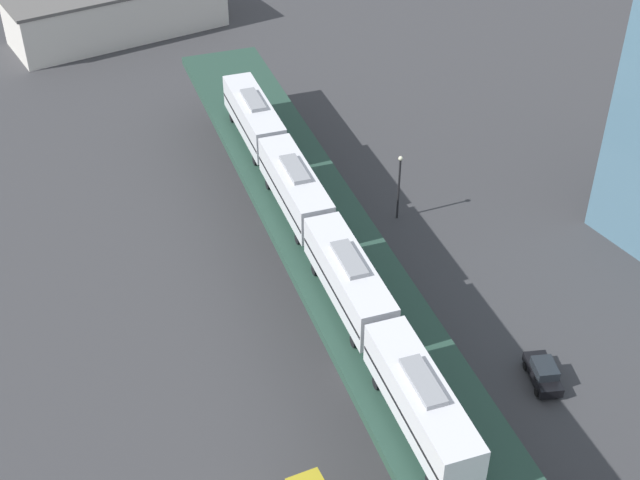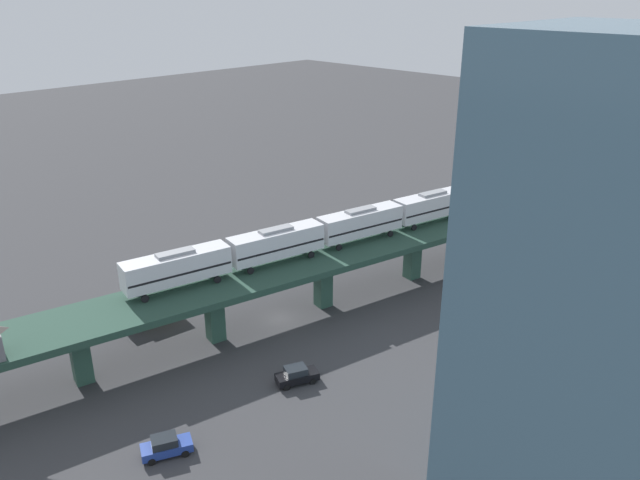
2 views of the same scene
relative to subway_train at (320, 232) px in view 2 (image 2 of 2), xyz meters
name	(u,v)px [view 2 (image 2 of 2)]	position (x,y,z in m)	size (l,w,h in m)	color
ground_plane	(280,319)	(-0.06, -7.08, -9.54)	(400.00, 400.00, 0.00)	#38383A
elevated_viaduct	(277,275)	(-0.09, -7.24, -3.51)	(27.17, 91.76, 7.00)	#244135
subway_train	(320,232)	(0.00, 0.00, 0.00)	(13.00, 49.31, 4.45)	silver
street_car_blue	(166,446)	(10.75, -30.11, -8.60)	(3.46, 4.75, 1.89)	#233D93
street_car_black	(297,375)	(11.15, -14.72, -8.60)	(3.41, 4.75, 1.89)	black
delivery_truck	(151,308)	(-10.80, -18.41, -7.78)	(3.07, 7.41, 3.20)	#333338
street_lamp	(453,284)	(14.11, 9.03, -5.43)	(0.44, 0.44, 6.94)	black
warehouse_building	(581,183)	(6.65, 63.91, -6.13)	(28.65, 10.45, 6.80)	beige
office_tower	(599,290)	(37.10, -8.96, 8.46)	(16.00, 16.00, 36.00)	slate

